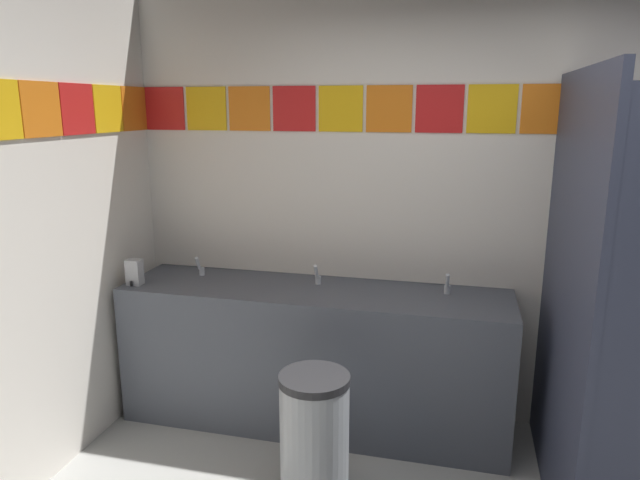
% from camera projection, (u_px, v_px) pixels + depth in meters
% --- Properties ---
extents(wall_back, '(4.41, 0.09, 2.72)m').
position_uv_depth(wall_back, '(485.00, 207.00, 3.43)').
color(wall_back, silver).
rests_on(wall_back, ground_plane).
extents(vanity_counter, '(2.35, 0.59, 0.88)m').
position_uv_depth(vanity_counter, '(314.00, 355.00, 3.55)').
color(vanity_counter, '#4C515B').
rests_on(vanity_counter, ground_plane).
extents(faucet_left, '(0.04, 0.10, 0.14)m').
position_uv_depth(faucet_left, '(200.00, 268.00, 3.71)').
color(faucet_left, silver).
rests_on(faucet_left, vanity_counter).
extents(faucet_center, '(0.04, 0.10, 0.14)m').
position_uv_depth(faucet_center, '(317.00, 277.00, 3.52)').
color(faucet_center, silver).
rests_on(faucet_center, vanity_counter).
extents(faucet_right, '(0.04, 0.10, 0.14)m').
position_uv_depth(faucet_right, '(447.00, 286.00, 3.34)').
color(faucet_right, silver).
rests_on(faucet_right, vanity_counter).
extents(soap_dispenser, '(0.09, 0.09, 0.16)m').
position_uv_depth(soap_dispenser, '(135.00, 272.00, 3.52)').
color(soap_dispenser, '#B7BABF').
rests_on(soap_dispenser, vanity_counter).
extents(stall_divider, '(0.92, 1.31, 2.12)m').
position_uv_depth(stall_divider, '(619.00, 317.00, 2.48)').
color(stall_divider, '#33384C').
rests_on(stall_divider, ground_plane).
extents(trash_bin, '(0.35, 0.35, 0.67)m').
position_uv_depth(trash_bin, '(314.00, 437.00, 2.87)').
color(trash_bin, '#999EA3').
rests_on(trash_bin, ground_plane).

